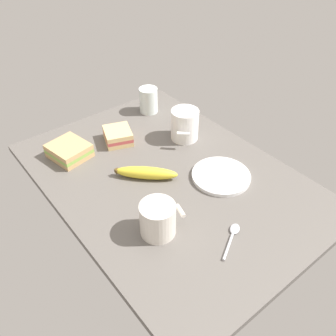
% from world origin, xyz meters
% --- Properties ---
extents(tabletop, '(0.90, 0.64, 0.02)m').
position_xyz_m(tabletop, '(0.00, 0.00, 0.01)').
color(tabletop, '#5B5651').
rests_on(tabletop, ground).
extents(plate_of_food, '(0.17, 0.17, 0.01)m').
position_xyz_m(plate_of_food, '(-0.10, -0.12, 0.03)').
color(plate_of_food, white).
rests_on(plate_of_food, tabletop).
extents(coffee_mug_black, '(0.11, 0.11, 0.10)m').
position_xyz_m(coffee_mug_black, '(0.12, -0.17, 0.07)').
color(coffee_mug_black, white).
rests_on(coffee_mug_black, tabletop).
extents(coffee_mug_milky, '(0.09, 0.11, 0.09)m').
position_xyz_m(coffee_mug_milky, '(-0.15, 0.15, 0.07)').
color(coffee_mug_milky, silver).
rests_on(coffee_mug_milky, tabletop).
extents(sandwich_main, '(0.12, 0.11, 0.04)m').
position_xyz_m(sandwich_main, '(0.24, 0.02, 0.04)').
color(sandwich_main, '#DBB77A').
rests_on(sandwich_main, tabletop).
extents(sandwich_side, '(0.14, 0.13, 0.04)m').
position_xyz_m(sandwich_side, '(0.27, 0.18, 0.04)').
color(sandwich_side, tan).
rests_on(sandwich_side, tabletop).
extents(glass_of_milk, '(0.07, 0.07, 0.09)m').
position_xyz_m(glass_of_milk, '(0.34, -0.18, 0.06)').
color(glass_of_milk, silver).
rests_on(glass_of_milk, tabletop).
extents(banana, '(0.16, 0.16, 0.04)m').
position_xyz_m(banana, '(0.03, 0.06, 0.04)').
color(banana, yellow).
rests_on(banana, tabletop).
extents(spoon, '(0.07, 0.11, 0.01)m').
position_xyz_m(spoon, '(-0.28, 0.02, 0.02)').
color(spoon, silver).
rests_on(spoon, tabletop).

